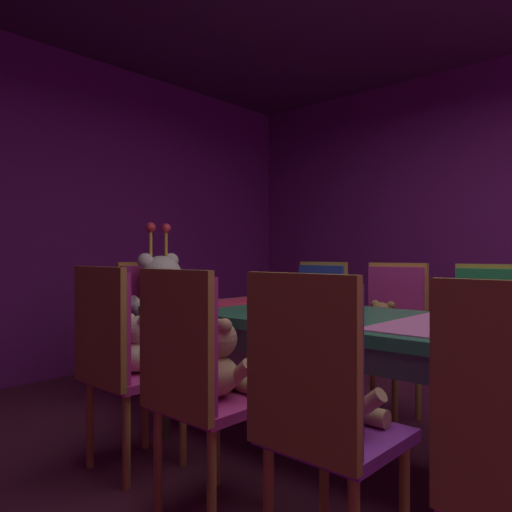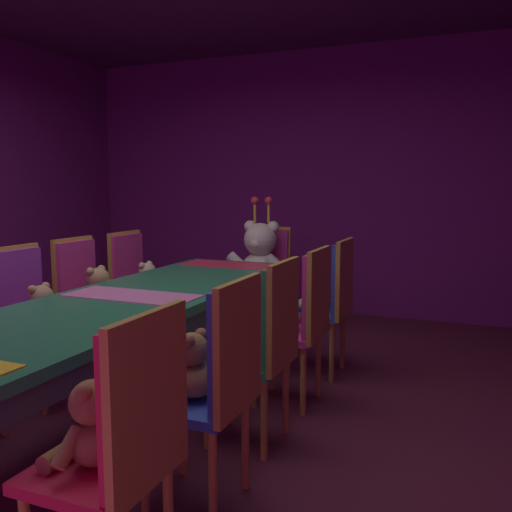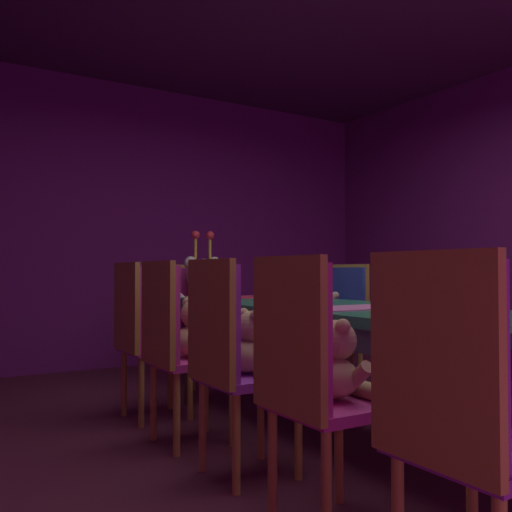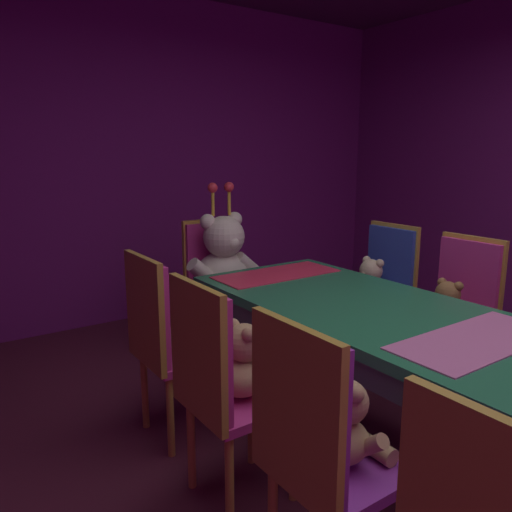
# 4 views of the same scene
# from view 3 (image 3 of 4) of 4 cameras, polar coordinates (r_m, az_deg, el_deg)

# --- Properties ---
(ground_plane) EXTENTS (7.90, 7.90, 0.00)m
(ground_plane) POSITION_cam_3_polar(r_m,az_deg,el_deg) (3.12, 11.47, -18.89)
(ground_plane) COLOR #591E33
(wall_back) EXTENTS (5.20, 0.12, 2.80)m
(wall_back) POSITION_cam_3_polar(r_m,az_deg,el_deg) (5.77, -10.83, 3.14)
(wall_back) COLOR #721E72
(wall_back) RESTS_ON ground_plane
(banquet_table) EXTENTS (0.90, 3.09, 0.75)m
(banquet_table) POSITION_cam_3_polar(r_m,az_deg,el_deg) (2.99, 11.41, -6.80)
(banquet_table) COLOR #26724C
(banquet_table) RESTS_ON ground_plane
(chair_left_0) EXTENTS (0.42, 0.41, 0.98)m
(chair_left_0) POSITION_cam_3_polar(r_m,az_deg,el_deg) (1.58, 19.42, -13.68)
(chair_left_0) COLOR purple
(chair_left_0) RESTS_ON ground_plane
(chair_left_1) EXTENTS (0.42, 0.41, 0.98)m
(chair_left_1) POSITION_cam_3_polar(r_m,az_deg,el_deg) (2.02, 5.10, -11.11)
(chair_left_1) COLOR #CC338C
(chair_left_1) RESTS_ON ground_plane
(teddy_left_1) EXTENTS (0.25, 0.32, 0.30)m
(teddy_left_1) POSITION_cam_3_polar(r_m,az_deg,el_deg) (2.11, 8.33, -10.93)
(teddy_left_1) COLOR tan
(teddy_left_1) RESTS_ON chair_left_1
(chair_left_2) EXTENTS (0.42, 0.41, 0.98)m
(chair_left_2) POSITION_cam_3_polar(r_m,az_deg,el_deg) (2.53, -3.10, -9.15)
(chair_left_2) COLOR purple
(chair_left_2) RESTS_ON ground_plane
(teddy_left_2) EXTENTS (0.24, 0.32, 0.30)m
(teddy_left_2) POSITION_cam_3_polar(r_m,az_deg,el_deg) (2.60, -0.26, -9.17)
(teddy_left_2) COLOR tan
(teddy_left_2) RESTS_ON chair_left_2
(chair_left_3) EXTENTS (0.42, 0.41, 0.98)m
(chair_left_3) POSITION_cam_3_polar(r_m,az_deg,el_deg) (3.03, -8.66, -7.87)
(chair_left_3) COLOR #CC338C
(chair_left_3) RESTS_ON ground_plane
(teddy_left_3) EXTENTS (0.27, 0.35, 0.33)m
(teddy_left_3) POSITION_cam_3_polar(r_m,az_deg,el_deg) (3.09, -6.13, -7.72)
(teddy_left_3) COLOR tan
(teddy_left_3) RESTS_ON chair_left_3
(chair_left_4) EXTENTS (0.42, 0.41, 0.98)m
(chair_left_4) POSITION_cam_3_polar(r_m,az_deg,el_deg) (3.59, -11.95, -6.87)
(chair_left_4) COLOR #CC338C
(chair_left_4) RESTS_ON ground_plane
(teddy_left_4) EXTENTS (0.24, 0.30, 0.29)m
(teddy_left_4) POSITION_cam_3_polar(r_m,az_deg,el_deg) (3.64, -9.80, -7.04)
(teddy_left_4) COLOR beige
(teddy_left_4) RESTS_ON chair_left_4
(chair_right_2) EXTENTS (0.42, 0.41, 0.98)m
(chair_right_2) POSITION_cam_3_polar(r_m,az_deg,el_deg) (3.62, 20.86, -6.76)
(chair_right_2) COLOR #268C4C
(chair_right_2) RESTS_ON ground_plane
(teddy_right_2) EXTENTS (0.22, 0.28, 0.26)m
(teddy_right_2) POSITION_cam_3_polar(r_m,az_deg,el_deg) (3.51, 19.43, -7.34)
(teddy_right_2) COLOR tan
(teddy_right_2) RESTS_ON chair_right_2
(chair_right_3) EXTENTS (0.42, 0.41, 0.98)m
(chair_right_3) POSITION_cam_3_polar(r_m,az_deg,el_deg) (4.02, 14.30, -6.28)
(chair_right_3) COLOR #CC338C
(chair_right_3) RESTS_ON ground_plane
(teddy_right_3) EXTENTS (0.24, 0.31, 0.29)m
(teddy_right_3) POSITION_cam_3_polar(r_m,az_deg,el_deg) (3.92, 12.82, -6.61)
(teddy_right_3) COLOR olive
(teddy_right_3) RESTS_ON chair_right_3
(chair_right_4) EXTENTS (0.42, 0.41, 0.98)m
(chair_right_4) POSITION_cam_3_polar(r_m,az_deg,el_deg) (4.47, 8.88, -5.83)
(chair_right_4) COLOR #2D47B2
(chair_right_4) RESTS_ON ground_plane
(teddy_right_4) EXTENTS (0.26, 0.33, 0.31)m
(teddy_right_4) POSITION_cam_3_polar(r_m,az_deg,el_deg) (4.37, 7.42, -5.98)
(teddy_right_4) COLOR beige
(teddy_right_4) RESTS_ON chair_right_4
(throne_chair) EXTENTS (0.41, 0.42, 0.98)m
(throne_chair) POSITION_cam_3_polar(r_m,az_deg,el_deg) (4.74, -6.13, -5.59)
(throne_chair) COLOR #CC338C
(throne_chair) RESTS_ON ground_plane
(king_teddy_bear) EXTENTS (0.63, 0.48, 0.80)m
(king_teddy_bear) POSITION_cam_3_polar(r_m,az_deg,el_deg) (4.58, -5.24, -4.24)
(king_teddy_bear) COLOR silver
(king_teddy_bear) RESTS_ON throne_chair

